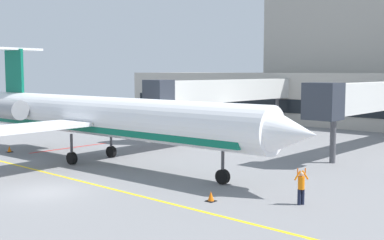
{
  "coord_description": "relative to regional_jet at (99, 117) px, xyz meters",
  "views": [
    {
      "loc": [
        24.49,
        -14.81,
        6.79
      ],
      "look_at": [
        -1.44,
        13.84,
        3.0
      ],
      "focal_mm": 46.41,
      "sensor_mm": 36.0,
      "label": 1
    }
  ],
  "objects": [
    {
      "name": "ground",
      "position": [
        5.33,
        -7.81,
        -3.48
      ],
      "size": [
        120.0,
        120.0,
        0.11
      ],
      "color": "slate"
    },
    {
      "name": "baggage_tug",
      "position": [
        -10.82,
        11.73,
        -2.55
      ],
      "size": [
        3.61,
        3.59,
        1.9
      ],
      "color": "silver",
      "rests_on": "ground"
    },
    {
      "name": "jet_bridge_west",
      "position": [
        13.11,
        19.7,
        1.2
      ],
      "size": [
        2.4,
        23.44,
        6.0
      ],
      "color": "silver",
      "rests_on": "ground"
    },
    {
      "name": "safety_cone_alpha",
      "position": [
        -9.37,
        -2.3,
        -3.19
      ],
      "size": [
        0.47,
        0.47,
        0.55
      ],
      "color": "orange",
      "rests_on": "ground"
    },
    {
      "name": "fuel_tank",
      "position": [
        -2.71,
        18.91,
        -1.88
      ],
      "size": [
        8.05,
        2.94,
        2.81
      ],
      "color": "white",
      "rests_on": "ground"
    },
    {
      "name": "regional_jet",
      "position": [
        0.0,
        0.0,
        0.0
      ],
      "size": [
        34.51,
        25.04,
        8.85
      ],
      "color": "white",
      "rests_on": "ground"
    },
    {
      "name": "jet_bridge_east",
      "position": [
        -3.96,
        19.82,
        1.2
      ],
      "size": [
        2.4,
        23.2,
        6.0
      ],
      "color": "silver",
      "rests_on": "ground"
    },
    {
      "name": "marshaller",
      "position": [
        17.3,
        -0.49,
        -2.47
      ],
      "size": [
        0.49,
        0.76,
        1.89
      ],
      "color": "#191E33",
      "rests_on": "ground"
    },
    {
      "name": "safety_cone_bravo",
      "position": [
        13.48,
        -3.09,
        -3.19
      ],
      "size": [
        0.47,
        0.47,
        0.55
      ],
      "color": "orange",
      "rests_on": "ground"
    }
  ]
}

